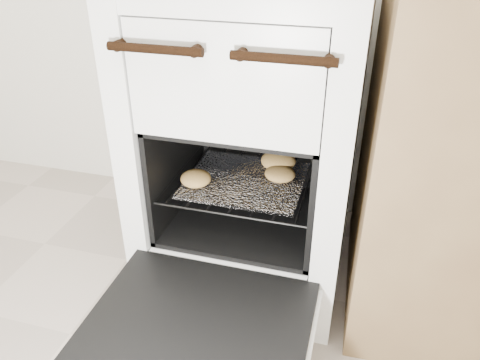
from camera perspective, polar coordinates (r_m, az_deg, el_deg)
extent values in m
cube|color=silver|center=(1.44, 1.75, 5.19)|extent=(0.60, 0.65, 0.93)
cylinder|color=black|center=(1.06, -10.37, 15.42)|extent=(0.22, 0.02, 0.02)
cylinder|color=black|center=(0.98, 5.29, 14.49)|extent=(0.22, 0.02, 0.02)
cube|color=black|center=(1.17, -5.03, -16.93)|extent=(0.52, 0.40, 0.02)
cube|color=silver|center=(1.19, -4.99, -17.53)|extent=(0.54, 0.42, 0.02)
cylinder|color=black|center=(1.48, -7.27, 1.29)|extent=(0.01, 0.42, 0.01)
cylinder|color=black|center=(1.38, 9.61, -1.06)|extent=(0.01, 0.42, 0.01)
cylinder|color=black|center=(1.25, -1.51, -4.27)|extent=(0.43, 0.01, 0.01)
cylinder|color=black|center=(1.59, 2.77, 3.64)|extent=(0.43, 0.01, 0.01)
cylinder|color=black|center=(1.46, -5.99, 1.11)|extent=(0.01, 0.40, 0.01)
cylinder|color=black|center=(1.44, -3.75, 0.80)|extent=(0.01, 0.40, 0.01)
cylinder|color=black|center=(1.43, -1.46, 0.48)|extent=(0.01, 0.40, 0.01)
cylinder|color=black|center=(1.41, 0.89, 0.16)|extent=(0.01, 0.40, 0.01)
cylinder|color=black|center=(1.40, 3.28, -0.18)|extent=(0.01, 0.40, 0.01)
cylinder|color=black|center=(1.39, 5.71, -0.52)|extent=(0.01, 0.40, 0.01)
cylinder|color=black|center=(1.38, 8.16, -0.86)|extent=(0.01, 0.40, 0.01)
cube|color=silver|center=(1.39, 0.67, -0.02)|extent=(0.34, 0.30, 0.01)
ellipsoid|color=tan|center=(1.39, 4.91, 0.77)|extent=(0.11, 0.11, 0.04)
ellipsoid|color=tan|center=(1.44, 4.71, 2.38)|extent=(0.15, 0.15, 0.05)
ellipsoid|color=tan|center=(1.36, -5.41, 0.20)|extent=(0.12, 0.12, 0.04)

